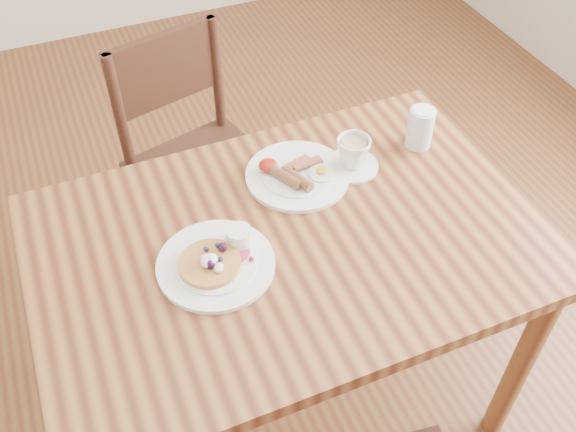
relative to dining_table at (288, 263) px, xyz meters
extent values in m
plane|color=#552A18|center=(0.00, 0.00, -0.65)|extent=(5.00, 5.00, 0.00)
cube|color=brown|center=(0.00, 0.00, 0.08)|extent=(1.20, 0.80, 0.04)
cylinder|color=brown|center=(0.54, -0.34, -0.30)|extent=(0.06, 0.06, 0.71)
cylinder|color=brown|center=(0.54, 0.34, -0.30)|extent=(0.06, 0.06, 0.71)
cylinder|color=brown|center=(-0.54, 0.34, -0.30)|extent=(0.06, 0.06, 0.71)
cube|color=#361D13|center=(-0.04, 0.61, -0.20)|extent=(0.51, 0.51, 0.04)
cylinder|color=#361D13|center=(-0.16, 0.39, -0.44)|extent=(0.04, 0.04, 0.43)
cylinder|color=#361D13|center=(0.18, 0.48, -0.44)|extent=(0.04, 0.04, 0.43)
cylinder|color=#361D13|center=(-0.26, 0.74, -0.44)|extent=(0.04, 0.04, 0.43)
cylinder|color=#361D13|center=(0.09, 0.83, -0.44)|extent=(0.04, 0.04, 0.43)
cylinder|color=#361D13|center=(0.09, 0.83, 0.01)|extent=(0.04, 0.04, 0.43)
cylinder|color=#361D13|center=(-0.26, 0.74, 0.01)|extent=(0.04, 0.04, 0.43)
cube|color=#361D13|center=(-0.08, 0.79, 0.11)|extent=(0.38, 0.13, 0.24)
cylinder|color=white|center=(-0.19, -0.02, 0.10)|extent=(0.27, 0.27, 0.01)
cylinder|color=white|center=(-0.19, -0.02, 0.11)|extent=(0.19, 0.19, 0.01)
cylinder|color=#B22D59|center=(-0.14, -0.01, 0.12)|extent=(0.07, 0.07, 0.00)
cylinder|color=#C68C47|center=(-0.20, -0.03, 0.12)|extent=(0.14, 0.14, 0.01)
ellipsoid|color=white|center=(-0.21, -0.03, 0.14)|extent=(0.03, 0.03, 0.02)
ellipsoid|color=white|center=(-0.19, -0.06, 0.13)|extent=(0.02, 0.02, 0.01)
cylinder|color=white|center=(-0.12, 0.01, 0.13)|extent=(0.06, 0.06, 0.04)
cylinder|color=#591E07|center=(-0.12, 0.01, 0.15)|extent=(0.05, 0.05, 0.00)
sphere|color=black|center=(-0.17, -0.01, 0.14)|extent=(0.02, 0.02, 0.02)
sphere|color=#1E234C|center=(-0.18, 0.01, 0.13)|extent=(0.01, 0.01, 0.01)
sphere|color=#1E234C|center=(-0.21, 0.02, 0.13)|extent=(0.01, 0.01, 0.01)
sphere|color=#B21938|center=(-0.21, -0.01, 0.13)|extent=(0.02, 0.02, 0.02)
sphere|color=black|center=(-0.20, -0.03, 0.14)|extent=(0.02, 0.02, 0.02)
sphere|color=#1E234C|center=(-0.17, -0.04, 0.13)|extent=(0.01, 0.01, 0.01)
sphere|color=#1E234C|center=(-0.12, -0.07, 0.12)|extent=(0.01, 0.01, 0.01)
sphere|color=#B21938|center=(-0.11, -0.03, 0.12)|extent=(0.01, 0.01, 0.01)
cylinder|color=white|center=(0.10, 0.18, 0.10)|extent=(0.27, 0.27, 0.01)
cylinder|color=white|center=(0.10, 0.18, 0.11)|extent=(0.19, 0.19, 0.01)
cylinder|color=brown|center=(0.06, 0.16, 0.13)|extent=(0.06, 0.10, 0.03)
cylinder|color=brown|center=(0.09, 0.15, 0.13)|extent=(0.06, 0.10, 0.03)
cube|color=maroon|center=(0.11, 0.21, 0.12)|extent=(0.08, 0.04, 0.01)
cube|color=maroon|center=(0.14, 0.20, 0.12)|extent=(0.08, 0.03, 0.01)
cylinder|color=white|center=(0.16, 0.15, 0.12)|extent=(0.07, 0.07, 0.00)
ellipsoid|color=yellow|center=(0.16, 0.15, 0.13)|extent=(0.03, 0.03, 0.01)
ellipsoid|color=#A5190F|center=(0.04, 0.22, 0.13)|extent=(0.05, 0.05, 0.03)
cylinder|color=white|center=(0.25, 0.17, 0.10)|extent=(0.14, 0.14, 0.01)
imported|color=white|center=(0.25, 0.17, 0.15)|extent=(0.13, 0.13, 0.08)
cylinder|color=tan|center=(0.25, 0.17, 0.18)|extent=(0.07, 0.07, 0.00)
cylinder|color=silver|center=(0.46, 0.18, 0.16)|extent=(0.07, 0.07, 0.11)
camera|label=1|loc=(-0.40, -0.94, 1.22)|focal=40.00mm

